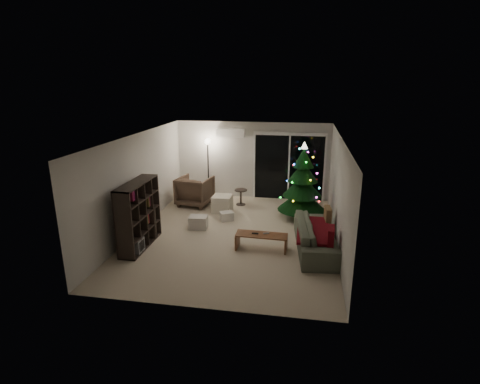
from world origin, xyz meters
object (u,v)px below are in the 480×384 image
object	(u,v)px
bookshelf	(131,214)
sofa	(317,236)
armchair	(195,191)
christmas_tree	(303,181)
coffee_table	(261,242)
media_cabinet	(148,217)

from	to	relation	value
bookshelf	sofa	bearing A→B (deg)	9.06
armchair	christmas_tree	xyz separation A→B (m)	(3.31, -0.61, 0.64)
sofa	armchair	bearing A→B (deg)	48.80
bookshelf	armchair	xyz separation A→B (m)	(0.60, 3.15, -0.33)
sofa	christmas_tree	size ratio (longest dim) A/B	1.05
sofa	coffee_table	xyz separation A→B (m)	(-1.26, -0.21, -0.15)
coffee_table	christmas_tree	size ratio (longest dim) A/B	0.55
media_cabinet	bookshelf	bearing A→B (deg)	-108.62
christmas_tree	coffee_table	bearing A→B (deg)	-111.16
media_cabinet	christmas_tree	world-z (taller)	christmas_tree
media_cabinet	sofa	bearing A→B (deg)	-24.17
bookshelf	media_cabinet	size ratio (longest dim) A/B	1.33
media_cabinet	sofa	xyz separation A→B (m)	(4.30, -0.42, -0.03)
bookshelf	armchair	world-z (taller)	bookshelf
media_cabinet	christmas_tree	bearing A→B (deg)	4.01
coffee_table	christmas_tree	bearing A→B (deg)	71.28
armchair	christmas_tree	world-z (taller)	christmas_tree
media_cabinet	coffee_table	distance (m)	3.10
media_cabinet	sofa	size ratio (longest dim) A/B	0.51
coffee_table	sofa	bearing A→B (deg)	11.73
coffee_table	bookshelf	bearing A→B (deg)	-172.08
christmas_tree	bookshelf	bearing A→B (deg)	-146.93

